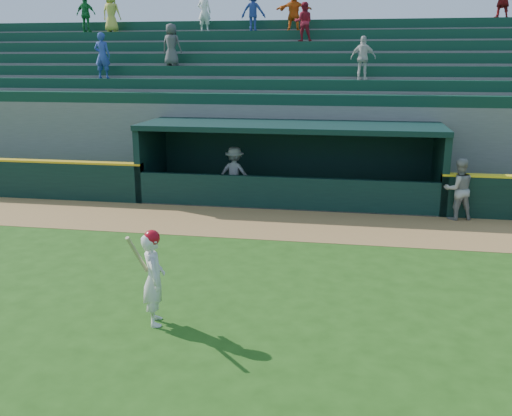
# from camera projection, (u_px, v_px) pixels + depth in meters

# --- Properties ---
(ground) EXTENTS (120.00, 120.00, 0.00)m
(ground) POSITION_uv_depth(u_px,v_px,m) (242.00, 293.00, 11.05)
(ground) COLOR #224D13
(ground) RESTS_ON ground
(warning_track) EXTENTS (40.00, 3.00, 0.01)m
(warning_track) POSITION_uv_depth(u_px,v_px,m) (277.00, 224.00, 15.72)
(warning_track) COLOR olive
(warning_track) RESTS_ON ground
(dugout_player_front) EXTENTS (0.98, 0.84, 1.74)m
(dugout_player_front) POSITION_uv_depth(u_px,v_px,m) (458.00, 189.00, 15.98)
(dugout_player_front) COLOR #9A9A95
(dugout_player_front) RESTS_ON ground
(dugout_player_inside) EXTENTS (1.17, 0.77, 1.69)m
(dugout_player_inside) POSITION_uv_depth(u_px,v_px,m) (235.00, 173.00, 18.39)
(dugout_player_inside) COLOR #A6A5A0
(dugout_player_inside) RESTS_ON ground
(dugout) EXTENTS (9.40, 2.80, 2.46)m
(dugout) POSITION_uv_depth(u_px,v_px,m) (291.00, 157.00, 18.33)
(dugout) COLOR slate
(dugout) RESTS_ON ground
(stands) EXTENTS (34.50, 6.25, 7.46)m
(stands) POSITION_uv_depth(u_px,v_px,m) (305.00, 112.00, 22.43)
(stands) COLOR slate
(stands) RESTS_ON ground
(batter_at_plate) EXTENTS (0.57, 0.82, 1.68)m
(batter_at_plate) POSITION_uv_depth(u_px,v_px,m) (154.00, 277.00, 9.60)
(batter_at_plate) COLOR silver
(batter_at_plate) RESTS_ON ground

